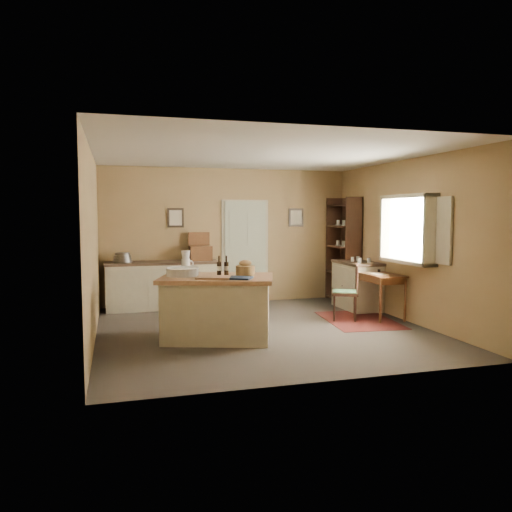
% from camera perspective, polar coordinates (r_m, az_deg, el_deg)
% --- Properties ---
extents(ground, '(5.00, 5.00, 0.00)m').
position_cam_1_polar(ground, '(7.85, 0.86, -8.40)').
color(ground, '#4B4339').
rests_on(ground, ground).
extents(wall_back, '(5.00, 0.10, 2.70)m').
position_cam_1_polar(wall_back, '(10.07, -3.22, 2.29)').
color(wall_back, '#977A52').
rests_on(wall_back, ground).
extents(wall_front, '(5.00, 0.10, 2.70)m').
position_cam_1_polar(wall_front, '(5.31, 8.65, -0.03)').
color(wall_front, '#977A52').
rests_on(wall_front, ground).
extents(wall_left, '(0.10, 5.00, 2.70)m').
position_cam_1_polar(wall_left, '(7.34, -18.18, 1.11)').
color(wall_left, '#977A52').
rests_on(wall_left, ground).
extents(wall_right, '(0.10, 5.00, 2.70)m').
position_cam_1_polar(wall_right, '(8.70, 16.85, 1.69)').
color(wall_right, '#977A52').
rests_on(wall_right, ground).
extents(ceiling, '(5.00, 5.00, 0.00)m').
position_cam_1_polar(ceiling, '(7.69, 0.89, 11.59)').
color(ceiling, silver).
rests_on(ceiling, wall_back).
extents(door, '(0.97, 0.06, 2.11)m').
position_cam_1_polar(door, '(10.14, -1.24, 0.64)').
color(door, '#B3BA9E').
rests_on(door, ground).
extents(framed_prints, '(2.82, 0.02, 0.38)m').
position_cam_1_polar(framed_prints, '(10.08, -2.09, 4.40)').
color(framed_prints, black).
rests_on(framed_prints, ground).
extents(window, '(0.25, 1.99, 1.12)m').
position_cam_1_polar(window, '(8.49, 17.17, 2.96)').
color(window, '#B3AA8D').
rests_on(window, ground).
extents(work_island, '(1.82, 1.47, 1.20)m').
position_cam_1_polar(work_island, '(7.18, -4.53, -5.72)').
color(work_island, '#B3AA8D').
rests_on(work_island, ground).
extents(sideboard, '(2.12, 0.60, 1.18)m').
position_cam_1_polar(sideboard, '(9.64, -10.55, -3.08)').
color(sideboard, '#B3AA8D').
rests_on(sideboard, ground).
extents(rug, '(1.26, 1.71, 0.01)m').
position_cam_1_polar(rug, '(8.68, 11.70, -7.19)').
color(rug, '#4F1711').
rests_on(rug, ground).
extents(writing_desk, '(0.54, 0.88, 0.82)m').
position_cam_1_polar(writing_desk, '(8.86, 14.08, -2.63)').
color(writing_desk, '#3C200F').
rests_on(writing_desk, ground).
extents(desk_chair, '(0.57, 0.57, 0.92)m').
position_cam_1_polar(desk_chair, '(8.58, 10.11, -4.20)').
color(desk_chair, black).
rests_on(desk_chair, ground).
extents(right_cabinet, '(0.60, 1.08, 0.99)m').
position_cam_1_polar(right_cabinet, '(9.65, 11.46, -3.24)').
color(right_cabinet, '#B3AA8D').
rests_on(right_cabinet, ground).
extents(shelving_unit, '(0.36, 0.96, 2.13)m').
position_cam_1_polar(shelving_unit, '(10.39, 10.18, 0.71)').
color(shelving_unit, black).
rests_on(shelving_unit, ground).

